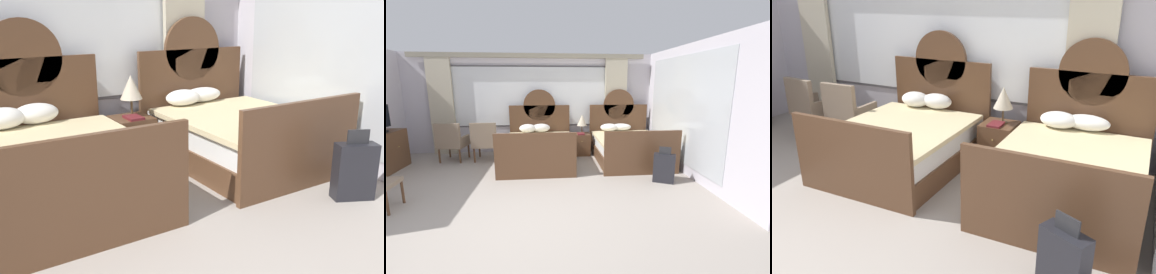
# 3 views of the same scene
# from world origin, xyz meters

# --- Properties ---
(ground_plane) EXTENTS (24.00, 24.00, 0.00)m
(ground_plane) POSITION_xyz_m (0.00, 0.00, 0.00)
(ground_plane) COLOR #9E9389
(wall_back_window) EXTENTS (6.72, 0.22, 2.70)m
(wall_back_window) POSITION_xyz_m (0.00, 3.91, 1.42)
(wall_back_window) COLOR silver
(wall_back_window) RESTS_ON ground_plane
(wall_right_mirror) EXTENTS (0.08, 4.50, 2.70)m
(wall_right_mirror) POSITION_xyz_m (3.39, 1.68, 1.35)
(wall_right_mirror) COLOR silver
(wall_right_mirror) RESTS_ON ground_plane
(bed_near_window) EXTENTS (1.63, 2.13, 1.74)m
(bed_near_window) POSITION_xyz_m (0.22, 2.74, 0.36)
(bed_near_window) COLOR brown
(bed_near_window) RESTS_ON ground_plane
(bed_near_mirror) EXTENTS (1.63, 2.13, 1.74)m
(bed_near_mirror) POSITION_xyz_m (2.42, 2.74, 0.36)
(bed_near_mirror) COLOR brown
(bed_near_mirror) RESTS_ON ground_plane
(nightstand_between_beds) EXTENTS (0.47, 0.49, 0.57)m
(nightstand_between_beds) POSITION_xyz_m (1.32, 3.37, 0.29)
(nightstand_between_beds) COLOR brown
(nightstand_between_beds) RESTS_ON ground_plane
(table_lamp_on_nightstand) EXTENTS (0.27, 0.27, 0.50)m
(table_lamp_on_nightstand) POSITION_xyz_m (1.35, 3.41, 0.92)
(table_lamp_on_nightstand) COLOR brown
(table_lamp_on_nightstand) RESTS_ON nightstand_between_beds
(book_on_nightstand) EXTENTS (0.18, 0.26, 0.03)m
(book_on_nightstand) POSITION_xyz_m (1.31, 3.27, 0.59)
(book_on_nightstand) COLOR maroon
(book_on_nightstand) RESTS_ON nightstand_between_beds
(armchair_by_window_left) EXTENTS (0.61, 0.61, 0.98)m
(armchair_by_window_left) POSITION_xyz_m (-1.10, 3.06, 0.52)
(armchair_by_window_left) COLOR #84705B
(armchair_by_window_left) RESTS_ON ground_plane
(armchair_by_window_centre) EXTENTS (0.66, 0.66, 0.98)m
(armchair_by_window_centre) POSITION_xyz_m (-1.91, 3.06, 0.52)
(armchair_by_window_centre) COLOR #84705B
(armchair_by_window_centre) RESTS_ON ground_plane
(suitcase_on_floor) EXTENTS (0.43, 0.33, 0.71)m
(suitcase_on_floor) POSITION_xyz_m (2.71, 1.21, 0.29)
(suitcase_on_floor) COLOR black
(suitcase_on_floor) RESTS_ON ground_plane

